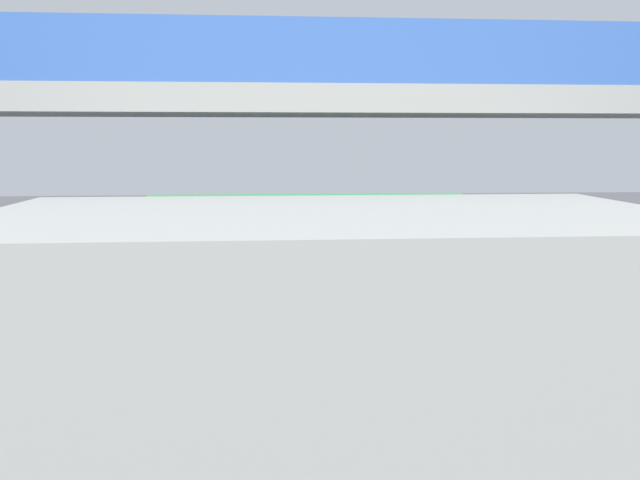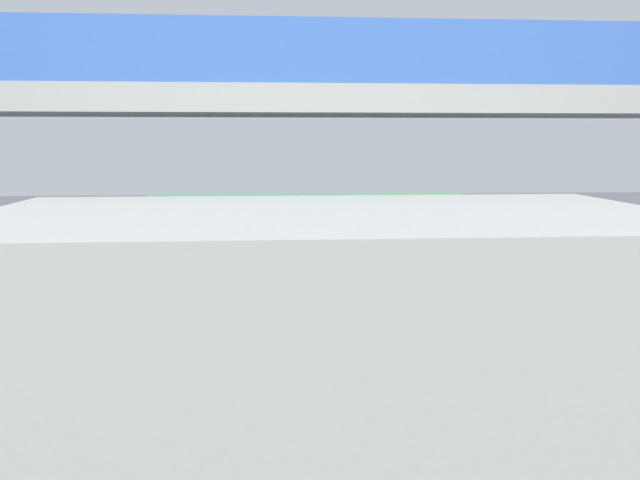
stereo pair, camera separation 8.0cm
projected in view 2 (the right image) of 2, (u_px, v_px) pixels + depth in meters
ground at (322, 282)px, 24.14m from camera, size 80.00×80.00×0.00m
city_bus at (309, 232)px, 23.56m from camera, size 11.54×2.85×3.15m
bicycle_orange at (8, 297)px, 20.24m from camera, size 1.77×0.44×0.96m
bicycle_red at (48, 289)px, 21.40m from camera, size 1.77×0.44×0.96m
lane_dash_leftmost at (505, 263)px, 27.89m from camera, size 2.00×0.20×0.01m
lane_dash_left at (411, 265)px, 27.58m from camera, size 2.00×0.20×0.01m
lane_dash_centre at (315, 266)px, 27.27m from camera, size 2.00×0.20×0.01m
lane_dash_right at (217, 267)px, 26.95m from camera, size 2.00×0.20×0.01m
lane_dash_rightmost at (117, 269)px, 26.64m from camera, size 2.00×0.20×0.01m
pedestrian_overpass at (366, 125)px, 12.89m from camera, size 30.14×2.60×7.19m
station_building at (328, 366)px, 8.95m from camera, size 9.00×5.04×4.20m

